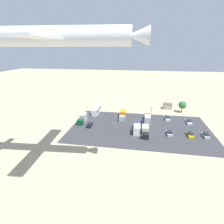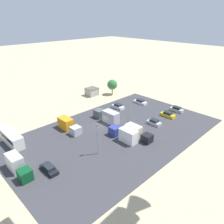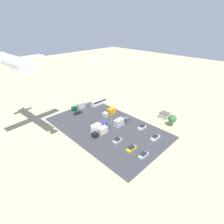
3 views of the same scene
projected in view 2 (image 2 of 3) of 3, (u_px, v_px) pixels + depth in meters
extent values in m
plane|color=tan|center=(101.00, 125.00, 63.04)|extent=(400.00, 400.00, 0.00)
cube|color=#38383D|center=(116.00, 133.00, 58.97)|extent=(56.86, 34.32, 0.08)
cube|color=#9E998E|center=(92.00, 92.00, 85.88)|extent=(4.26, 3.82, 2.87)
cube|color=#59514C|center=(92.00, 88.00, 85.27)|extent=(4.50, 4.06, 0.12)
cube|color=silver|center=(11.00, 137.00, 53.74)|extent=(2.58, 10.18, 3.14)
cube|color=black|center=(10.00, 135.00, 53.50)|extent=(2.62, 9.78, 0.88)
cube|color=silver|center=(118.00, 107.00, 74.16)|extent=(1.93, 4.33, 0.91)
cube|color=#1E232D|center=(118.00, 105.00, 73.84)|extent=(1.62, 2.43, 0.67)
cube|color=black|center=(49.00, 170.00, 44.28)|extent=(1.89, 4.60, 0.82)
cube|color=#1E232D|center=(49.00, 167.00, 43.99)|extent=(1.59, 2.58, 0.60)
cube|color=silver|center=(140.00, 102.00, 78.23)|extent=(1.93, 4.77, 0.83)
cube|color=#1E232D|center=(140.00, 100.00, 77.93)|extent=(1.63, 2.67, 0.61)
cube|color=#ADB2B7|center=(154.00, 123.00, 63.22)|extent=(1.90, 4.13, 0.90)
cube|color=#1E232D|center=(154.00, 121.00, 62.90)|extent=(1.60, 2.31, 0.66)
cube|color=#ADB2B7|center=(177.00, 110.00, 71.80)|extent=(1.72, 4.38, 0.95)
cube|color=#1E232D|center=(177.00, 108.00, 71.46)|extent=(1.45, 2.45, 0.69)
cube|color=gold|center=(168.00, 115.00, 68.12)|extent=(1.91, 4.57, 0.90)
cube|color=#1E232D|center=(168.00, 113.00, 67.80)|extent=(1.60, 2.56, 0.66)
cube|color=black|center=(147.00, 138.00, 54.27)|extent=(2.35, 2.37, 2.07)
cube|color=beige|center=(133.00, 130.00, 57.00)|extent=(2.35, 4.21, 2.96)
cube|color=#4C5156|center=(99.00, 114.00, 67.36)|extent=(2.55, 2.74, 2.46)
cube|color=#B2B2B7|center=(111.00, 117.00, 63.77)|extent=(2.55, 4.87, 3.52)
cube|color=#0C4723|center=(25.00, 175.00, 41.68)|extent=(2.34, 2.42, 2.33)
cube|color=#B2B2B7|center=(15.00, 162.00, 44.45)|extent=(2.34, 4.30, 3.33)
cube|color=#ADB2B7|center=(76.00, 131.00, 57.79)|extent=(2.52, 2.49, 2.17)
cube|color=orange|center=(66.00, 123.00, 60.67)|extent=(2.52, 4.43, 3.11)
cube|color=navy|center=(115.00, 131.00, 57.46)|extent=(2.47, 2.54, 2.36)
cube|color=white|center=(128.00, 136.00, 54.13)|extent=(2.47, 4.51, 3.38)
cylinder|color=brown|center=(112.00, 91.00, 86.98)|extent=(0.36, 0.36, 2.56)
sphere|color=#337038|center=(112.00, 85.00, 85.85)|extent=(3.94, 3.94, 3.94)
cylinder|color=gray|center=(98.00, 140.00, 48.58)|extent=(0.20, 0.20, 7.24)
cube|color=#4C4C51|center=(97.00, 125.00, 47.02)|extent=(0.90, 0.28, 0.20)
cylinder|color=gray|center=(128.00, 114.00, 59.44)|extent=(0.20, 0.20, 8.98)
cube|color=#4C4C51|center=(129.00, 98.00, 57.53)|extent=(0.90, 0.28, 0.20)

